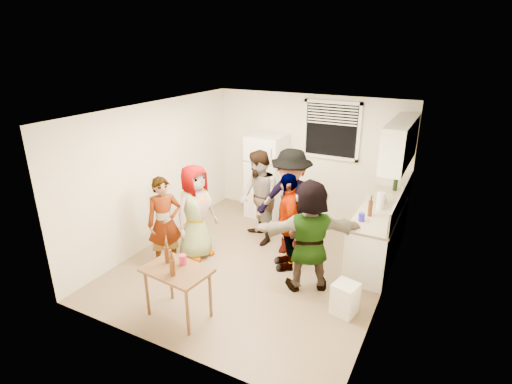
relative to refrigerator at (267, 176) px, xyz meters
The scene contains 23 objects.
room 2.20m from the refrigerator, 68.25° to the right, with size 4.00×4.50×2.50m, color #F0E8CE, non-canonical shape.
window 1.60m from the refrigerator, 15.38° to the left, with size 1.12×0.10×1.06m, color white, non-canonical shape.
refrigerator is the anchor object (origin of this frame).
counter_lower 2.59m from the refrigerator, 16.59° to the right, with size 0.60×2.20×0.86m, color white.
countertop 2.56m from the refrigerator, 16.59° to the right, with size 0.64×2.22×0.04m, color beige.
backsplash 2.84m from the refrigerator, 14.94° to the right, with size 0.03×2.20×0.36m, color #BCB7AE.
upper_cabinets 2.85m from the refrigerator, 11.61° to the right, with size 0.34×1.60×0.70m, color white.
kettle 2.46m from the refrigerator, 13.02° to the right, with size 0.23×0.19×0.19m, color silver, non-canonical shape.
paper_towel 2.56m from the refrigerator, 18.28° to the right, with size 0.13×0.13×0.27m, color white.
wine_bottle 2.51m from the refrigerator, ahead, with size 0.08×0.08×0.31m, color black.
beer_bottle_counter 2.63m from the refrigerator, 26.55° to the right, with size 0.07×0.07×0.25m, color #47230C.
blue_cup 2.69m from the refrigerator, 31.85° to the right, with size 0.09×0.09×0.13m, color #261AC5.
picture_frame 2.67m from the refrigerator, ahead, with size 0.02×0.19×0.16m, color #D3D256.
trash_bin 3.50m from the refrigerator, 46.15° to the right, with size 0.30×0.30×0.45m, color silver.
serving_table 3.68m from the refrigerator, 82.64° to the right, with size 0.85×0.56×0.71m, color brown, non-canonical shape.
beer_bottle_table 3.73m from the refrigerator, 82.05° to the right, with size 0.06×0.06×0.23m, color #47230C.
red_cup 3.45m from the refrigerator, 82.39° to the right, with size 0.10×0.10×0.13m, color #C5254B.
guest_grey 2.30m from the refrigerator, 97.11° to the right, with size 0.79×1.61×0.51m, color #969696.
guest_stripe 2.77m from the refrigerator, 101.64° to the right, with size 0.55×1.50×0.36m, color #141933.
guest_back_left 1.50m from the refrigerator, 70.28° to the right, with size 0.82×1.69×0.64m, color brown.
guest_back_right 1.88m from the refrigerator, 50.15° to the right, with size 1.19×1.84×0.68m, color #45454B.
guest_black 2.29m from the refrigerator, 54.99° to the right, with size 0.93×1.59×0.39m, color black.
guest_orange 2.87m from the refrigerator, 51.02° to the right, with size 1.56×1.68×0.50m, color #E7A25E.
Camera 1 is at (2.65, -5.12, 3.44)m, focal length 28.00 mm.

